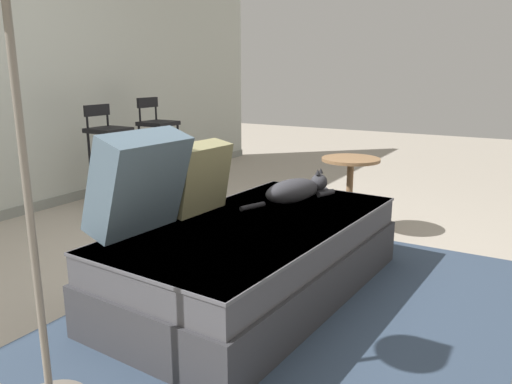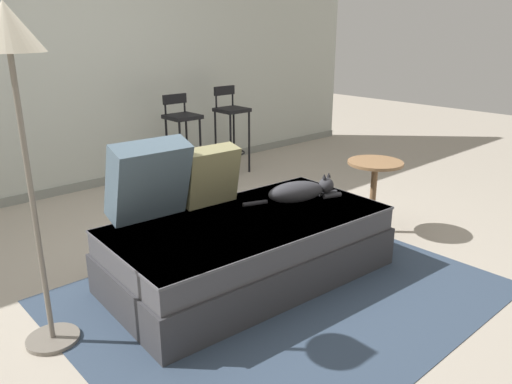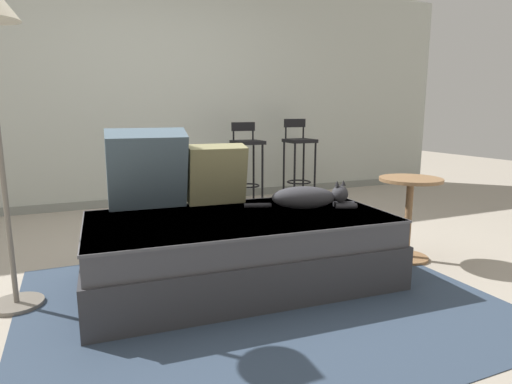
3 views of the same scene
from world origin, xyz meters
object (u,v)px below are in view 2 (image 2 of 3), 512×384
Objects in this scene: bar_stool_near_window at (182,130)px; floor_lamp at (12,63)px; throw_pillow_corner at (149,180)px; side_table at (374,187)px; bar_stool_by_doorway at (231,122)px; cat at (300,191)px; throw_pillow_middle at (210,176)px; couch at (249,248)px.

bar_stool_near_window is 0.55× the size of floor_lamp.
throw_pillow_corner reaches higher than side_table.
floor_lamp is at bearing -146.01° from bar_stool_by_doorway.
bar_stool_near_window is at bearing 41.41° from floor_lamp.
bar_stool_near_window reaches higher than cat.
side_table is 2.78m from floor_lamp.
bar_stool_by_doorway is at bearing 39.26° from throw_pillow_corner.
throw_pillow_middle is (0.46, -0.03, -0.06)m from throw_pillow_corner.
couch is 0.56m from cat.
cat is at bearing -37.08° from throw_pillow_middle.
throw_pillow_middle is at bearing -133.01° from bar_stool_by_doorway.
floor_lamp reaches higher than throw_pillow_corner.
bar_stool_near_window is at bearing 78.62° from cat.
throw_pillow_corner reaches higher than couch.
couch is at bearing -179.98° from cat.
couch is 4.59× the size of throw_pillow_middle.
throw_pillow_middle is 0.44× the size of bar_stool_near_window.
cat is at bearing -101.38° from bar_stool_near_window.
couch is 3.61× the size of throw_pillow_corner.
throw_pillow_middle is at bearing 160.63° from side_table.
throw_pillow_middle is 1.40m from side_table.
throw_pillow_middle reaches higher than side_table.
floor_lamp is at bearing -163.38° from throw_pillow_corner.
cat is 1.17× the size of side_table.
bar_stool_near_window reaches higher than throw_pillow_middle.
throw_pillow_corner is 2.66m from bar_stool_by_doorway.
floor_lamp is (-1.27, 0.18, 1.24)m from couch.
floor_lamp is (-0.78, -0.23, 0.77)m from throw_pillow_corner.
throw_pillow_corner is at bearing 176.62° from throw_pillow_middle.
cat is at bearing 0.02° from couch.
floor_lamp reaches higher than couch.
throw_pillow_middle is 0.42× the size of bar_stool_by_doorway.
throw_pillow_middle is (-0.02, 0.38, 0.42)m from couch.
cat reaches higher than side_table.
throw_pillow_corner is 1.27× the size of throw_pillow_middle.
floor_lamp is (-2.84, -1.92, 0.88)m from bar_stool_by_doorway.
side_table is (1.28, -0.08, 0.17)m from couch.
floor_lamp reaches higher than bar_stool_by_doorway.
bar_stool_near_window is 0.67m from bar_stool_by_doorway.
throw_pillow_middle is 1.51m from floor_lamp.
throw_pillow_corner is 0.56× the size of bar_stool_near_window.
cat is 0.75× the size of bar_stool_near_window.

